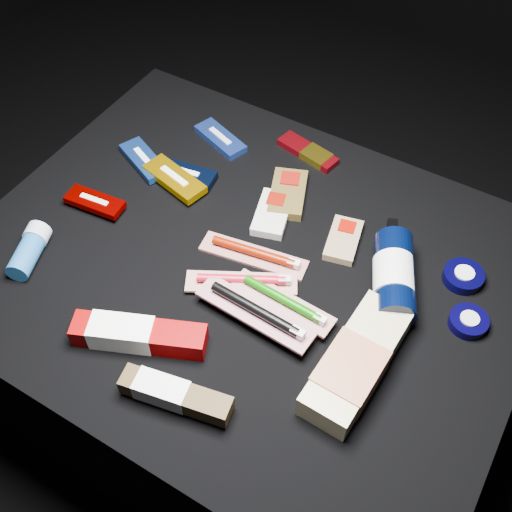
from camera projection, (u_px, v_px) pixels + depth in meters
The scene contains 22 objects.
ground at pixel (248, 373), 1.45m from camera, with size 3.00×3.00×0.00m, color black.
cloth_table at pixel (247, 325), 1.30m from camera, with size 0.98×0.78×0.40m, color black.
luna_bar_0 at pixel (220, 139), 1.34m from camera, with size 0.13×0.08×0.02m.
luna_bar_1 at pixel (144, 160), 1.30m from camera, with size 0.13×0.09×0.02m.
luna_bar_2 at pixel (184, 174), 1.27m from camera, with size 0.13×0.07×0.02m.
luna_bar_3 at pixel (175, 179), 1.25m from camera, with size 0.14×0.08×0.02m.
luna_bar_4 at pixel (95, 202), 1.21m from camera, with size 0.12×0.05×0.02m.
clif_bar_0 at pixel (288, 192), 1.24m from camera, with size 0.11×0.14×0.02m.
clif_bar_1 at pixel (273, 212), 1.21m from camera, with size 0.09×0.12×0.02m.
clif_bar_2 at pixel (344, 238), 1.17m from camera, with size 0.08×0.11×0.02m.
power_bar at pixel (311, 153), 1.31m from camera, with size 0.14×0.07×0.02m.
lotion_bottle at pixel (394, 276), 1.08m from camera, with size 0.13×0.21×0.07m.
cream_tin_upper at pixel (463, 276), 1.11m from camera, with size 0.07×0.07×0.02m.
cream_tin_lower at pixel (468, 322), 1.05m from camera, with size 0.06×0.06×0.02m.
bodywash_bottle at pixel (356, 364), 0.99m from camera, with size 0.09×0.25×0.05m.
deodorant_stick at pixel (29, 250), 1.13m from camera, with size 0.08×0.11×0.04m.
toothbrush_pack_0 at pixel (255, 254), 1.14m from camera, with size 0.20×0.08×0.02m.
toothbrush_pack_1 at pixel (243, 281), 1.10m from camera, with size 0.19×0.13×0.02m.
toothbrush_pack_2 at pixel (284, 302), 1.06m from camera, with size 0.19×0.05×0.02m.
toothbrush_pack_3 at pixel (257, 312), 1.04m from camera, with size 0.21×0.06×0.02m.
toothpaste_carton_red at pixel (133, 334), 1.02m from camera, with size 0.22×0.13×0.04m.
toothpaste_carton_green at pixel (171, 393), 0.96m from camera, with size 0.18×0.07×0.03m.
Camera 1 is at (0.38, -0.60, 1.30)m, focal length 45.00 mm.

